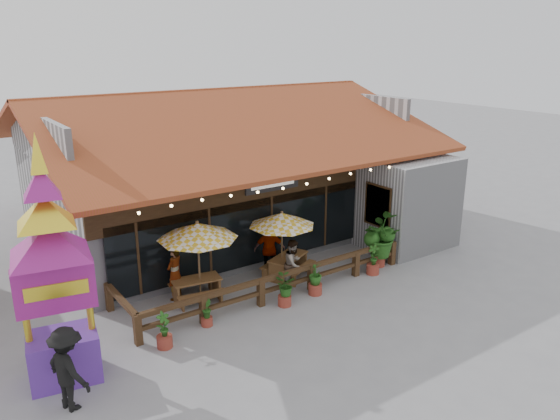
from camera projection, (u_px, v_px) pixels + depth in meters
ground at (314, 281)px, 18.93m from camera, size 100.00×100.00×0.00m
restaurant_building at (225, 180)px, 23.59m from camera, size 15.50×14.73×6.09m
patio_railing at (263, 283)px, 17.31m from camera, size 10.00×2.60×0.92m
umbrella_left at (197, 231)px, 16.84m from camera, size 3.26×3.26×2.69m
umbrella_right at (282, 220)px, 18.58m from camera, size 2.90×2.90×2.46m
picnic_table_left at (196, 286)px, 17.41m from camera, size 1.72×1.55×0.74m
picnic_table_right at (288, 263)px, 19.14m from camera, size 2.03×1.92×0.77m
thai_sign_tower at (50, 247)px, 12.47m from camera, size 2.82×2.82×6.57m
tropical_plant at (379, 237)px, 19.89m from camera, size 1.68×1.78×1.96m
diner_a at (175, 273)px, 17.36m from camera, size 0.79×0.70×1.80m
diner_b at (293, 264)px, 18.23m from camera, size 1.03×0.96×1.69m
diner_c at (270, 249)px, 19.23m from camera, size 1.18×0.95×1.87m
pedestrian at (68, 369)px, 12.13m from camera, size 1.15×1.48×2.01m
planter_a at (164, 333)px, 14.72m from camera, size 0.43×0.43×1.05m
planter_b at (207, 314)px, 15.87m from camera, size 0.34×0.35×0.83m
planter_c at (285, 289)px, 17.01m from camera, size 0.82×0.83×1.04m
planter_d at (315, 279)px, 17.79m from camera, size 0.54×0.54×1.11m
planter_e at (373, 262)px, 19.37m from camera, size 0.45×0.46×1.11m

